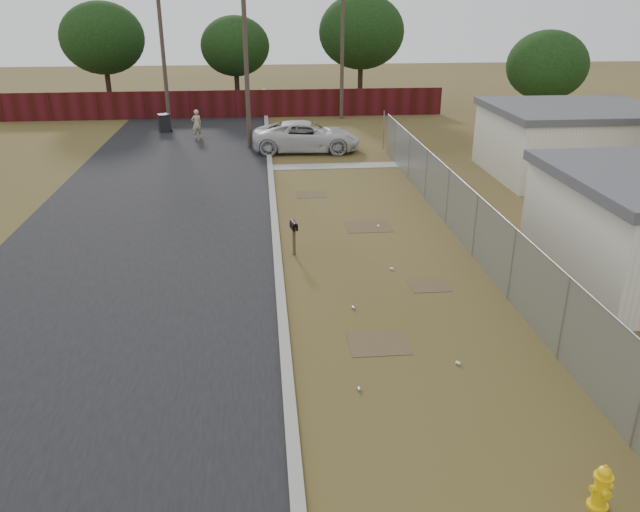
{
  "coord_description": "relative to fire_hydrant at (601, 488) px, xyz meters",
  "views": [
    {
      "loc": [
        -3.37,
        -17.52,
        7.55
      ],
      "look_at": [
        -1.91,
        -2.17,
        1.1
      ],
      "focal_mm": 35.0,
      "sensor_mm": 36.0,
      "label": 1
    }
  ],
  "objects": [
    {
      "name": "ground",
      "position": [
        -1.77,
        10.33,
        -0.39
      ],
      "size": [
        120.0,
        120.0,
        0.0
      ],
      "primitive_type": "plane",
      "color": "brown",
      "rests_on": "ground"
    },
    {
      "name": "street",
      "position": [
        -8.53,
        18.39,
        -0.37
      ],
      "size": [
        15.1,
        60.0,
        0.12
      ],
      "color": "black",
      "rests_on": "ground"
    },
    {
      "name": "chainlink_fence",
      "position": [
        1.35,
        11.36,
        0.41
      ],
      "size": [
        0.1,
        27.06,
        2.02
      ],
      "color": "gray",
      "rests_on": "ground"
    },
    {
      "name": "privacy_fence",
      "position": [
        -7.77,
        35.33,
        0.51
      ],
      "size": [
        30.0,
        0.12,
        1.8
      ],
      "primitive_type": "cube",
      "color": "#480F14",
      "rests_on": "ground"
    },
    {
      "name": "utility_poles",
      "position": [
        -5.43,
        31.0,
        4.3
      ],
      "size": [
        12.6,
        8.24,
        9.0
      ],
      "color": "#493A30",
      "rests_on": "ground"
    },
    {
      "name": "houses",
      "position": [
        7.93,
        13.47,
        1.17
      ],
      "size": [
        9.3,
        17.24,
        3.1
      ],
      "color": "white",
      "rests_on": "ground"
    },
    {
      "name": "horizon_trees",
      "position": [
        -0.93,
        33.89,
        4.24
      ],
      "size": [
        33.32,
        31.94,
        7.78
      ],
      "color": "#302115",
      "rests_on": "ground"
    },
    {
      "name": "fire_hydrant",
      "position": [
        0.0,
        0.0,
        0.0
      ],
      "size": [
        0.38,
        0.38,
        0.83
      ],
      "color": "yellow",
      "rests_on": "ground"
    },
    {
      "name": "mailbox",
      "position": [
        -4.23,
        10.97,
        0.49
      ],
      "size": [
        0.25,
        0.49,
        1.12
      ],
      "color": "brown",
      "rests_on": "ground"
    },
    {
      "name": "pickup_truck",
      "position": [
        -2.78,
        25.16,
        0.38
      ],
      "size": [
        5.73,
        2.93,
        1.55
      ],
      "primitive_type": "imported",
      "rotation": [
        0.0,
        0.0,
        1.51
      ],
      "color": "silver",
      "rests_on": "ground"
    },
    {
      "name": "pedestrian",
      "position": [
        -8.78,
        29.0,
        0.42
      ],
      "size": [
        0.7,
        0.6,
        1.61
      ],
      "primitive_type": "imported",
      "rotation": [
        0.0,
        0.0,
        3.57
      ],
      "color": "tan",
      "rests_on": "ground"
    },
    {
      "name": "trash_bin",
      "position": [
        -10.87,
        30.97,
        0.15
      ],
      "size": [
        0.89,
        0.87,
        1.06
      ],
      "color": "black",
      "rests_on": "ground"
    },
    {
      "name": "scattered_litter",
      "position": [
        -1.94,
        7.54,
        -0.35
      ],
      "size": [
        2.43,
        9.85,
        0.07
      ],
      "color": "white",
      "rests_on": "ground"
    }
  ]
}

